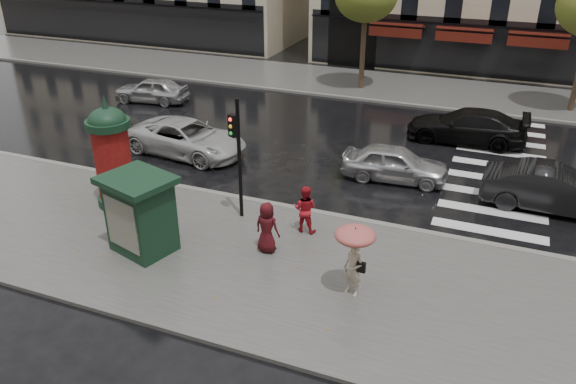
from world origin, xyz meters
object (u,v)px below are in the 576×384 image
at_px(car_silver, 395,163).
at_px(car_darkgrey, 553,189).
at_px(woman_umbrella, 354,250).
at_px(car_far_silver, 151,90).
at_px(woman_red, 305,209).
at_px(car_black, 466,126).
at_px(newsstand, 141,213).
at_px(car_white, 187,138).
at_px(man_burgundy, 267,227).
at_px(morris_column, 112,154).
at_px(traffic_light, 237,148).

xyz_separation_m(car_silver, car_darkgrey, (5.49, -0.41, 0.09)).
relative_size(woman_umbrella, car_far_silver, 0.52).
xyz_separation_m(woman_red, car_black, (3.87, 10.11, -0.15)).
height_order(woman_umbrella, car_darkgrey, woman_umbrella).
bearing_deg(woman_umbrella, newsstand, -178.46).
xyz_separation_m(car_silver, car_white, (-8.62, -0.68, 0.04)).
xyz_separation_m(woman_red, car_far_silver, (-12.36, 9.96, -0.22)).
distance_m(car_white, car_black, 12.15).
distance_m(man_burgundy, car_darkgrey, 10.01).
relative_size(woman_umbrella, woman_red, 1.31).
relative_size(morris_column, car_black, 0.76).
bearing_deg(car_black, car_far_silver, -89.88).
xyz_separation_m(woman_umbrella, car_white, (-9.13, 6.98, -0.74)).
bearing_deg(woman_umbrella, traffic_light, 149.80).
xyz_separation_m(woman_umbrella, woman_red, (-2.29, 2.60, -0.57)).
distance_m(man_burgundy, car_white, 8.55).
height_order(traffic_light, car_black, traffic_light).
height_order(woman_umbrella, man_burgundy, woman_umbrella).
relative_size(car_white, car_far_silver, 1.31).
relative_size(car_white, car_black, 1.01).
height_order(man_burgundy, car_black, man_burgundy).
bearing_deg(woman_umbrella, man_burgundy, 159.36).
bearing_deg(morris_column, car_silver, 33.98).
bearing_deg(newsstand, morris_column, 139.58).
bearing_deg(traffic_light, man_burgundy, -43.28).
distance_m(woman_red, car_white, 8.13).
bearing_deg(car_darkgrey, traffic_light, 117.66).
relative_size(woman_red, morris_column, 0.40).
relative_size(morris_column, car_silver, 0.98).
height_order(car_white, car_far_silver, car_white).
height_order(traffic_light, car_white, traffic_light).
bearing_deg(woman_red, traffic_light, -2.73).
relative_size(newsstand, car_black, 0.46).
bearing_deg(car_darkgrey, car_black, 33.93).
relative_size(woman_red, newsstand, 0.65).
xyz_separation_m(woman_umbrella, traffic_light, (-4.59, 2.67, 1.10)).
bearing_deg(man_burgundy, car_silver, -103.82).
xyz_separation_m(morris_column, car_black, (10.49, 10.71, -1.24)).
distance_m(woman_umbrella, car_darkgrey, 8.82).
bearing_deg(newsstand, car_black, 58.33).
distance_m(newsstand, car_white, 7.69).
bearing_deg(woman_red, morris_column, 4.23).
height_order(car_silver, car_darkgrey, car_darkgrey).
bearing_deg(car_silver, car_white, 90.58).
bearing_deg(car_silver, newsstand, 139.28).
distance_m(car_silver, car_black, 5.47).
bearing_deg(car_far_silver, car_darkgrey, 67.60).
bearing_deg(woman_red, man_burgundy, 66.05).
bearing_deg(car_silver, car_far_silver, 66.92).
xyz_separation_m(man_burgundy, car_white, (-6.21, 5.88, -0.19)).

